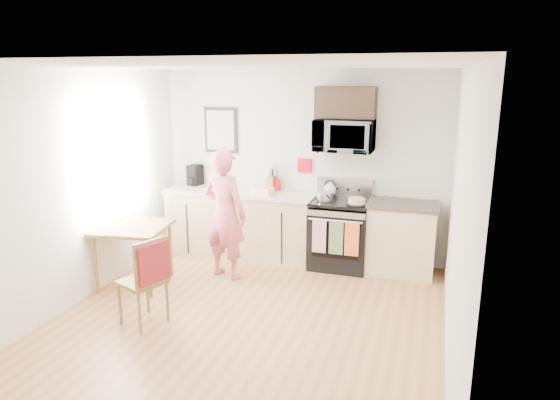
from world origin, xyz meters
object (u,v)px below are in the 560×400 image
(chair, at_px, (149,271))
(cake, at_px, (357,201))
(microwave, at_px, (344,136))
(person, at_px, (225,214))
(dining_table, at_px, (133,233))
(range, at_px, (340,235))

(chair, distance_m, cake, 2.73)
(microwave, xyz_separation_m, cake, (0.23, -0.28, -0.79))
(person, relative_size, dining_table, 2.06)
(person, bearing_deg, dining_table, 44.67)
(range, bearing_deg, microwave, 90.06)
(range, relative_size, microwave, 1.53)
(person, bearing_deg, microwave, -132.53)
(dining_table, bearing_deg, chair, -48.93)
(range, height_order, person, person)
(microwave, height_order, chair, microwave)
(range, relative_size, cake, 4.50)
(range, distance_m, chair, 2.71)
(range, distance_m, person, 1.58)
(range, xyz_separation_m, chair, (-1.50, -2.25, 0.18))
(microwave, bearing_deg, dining_table, -147.37)
(dining_table, relative_size, chair, 0.84)
(dining_table, bearing_deg, microwave, 32.63)
(microwave, relative_size, dining_table, 0.95)
(dining_table, bearing_deg, cake, 25.23)
(microwave, bearing_deg, chair, -122.52)
(microwave, distance_m, chair, 3.02)
(range, distance_m, microwave, 1.33)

